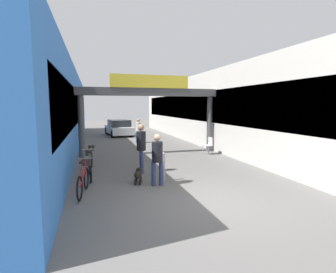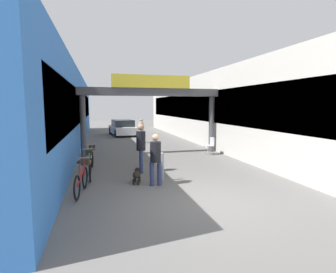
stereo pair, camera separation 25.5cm
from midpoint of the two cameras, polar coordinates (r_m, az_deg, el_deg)
name	(u,v)px [view 1 (the left image)]	position (r m, az deg, el deg)	size (l,w,h in m)	color
ground_plane	(209,202)	(7.08, 7.78, -14.00)	(80.00, 80.00, 0.00)	#605E5B
storefront_left	(52,110)	(17.21, -24.26, 5.24)	(3.00, 26.00, 4.47)	blue
storefront_right	(209,110)	(18.75, 8.44, 5.82)	(3.00, 26.00, 4.47)	beige
arcade_sign_gateway	(150,99)	(13.43, -4.57, 8.21)	(7.40, 0.47, 4.03)	#4C4C4F
pedestrian_with_dog	(157,156)	(8.18, -3.25, -4.36)	(0.39, 0.35, 1.63)	navy
pedestrian_companion	(141,145)	(9.75, -6.58, -1.83)	(0.38, 0.39, 1.83)	navy
pedestrian_carrying_crate	(139,129)	(17.71, -6.82, 1.59)	(0.40, 0.38, 1.64)	navy
dog_on_leash	(138,175)	(8.63, -7.37, -8.21)	(0.38, 0.66, 0.46)	black
bicycle_red_nearest	(84,178)	(7.98, -18.75, -8.63)	(0.46, 1.68, 0.98)	black
bicycle_green_second	(90,166)	(9.57, -17.41, -6.05)	(0.46, 1.69, 0.98)	black
bicycle_orange_third	(91,159)	(10.71, -17.09, -4.69)	(0.46, 1.69, 0.98)	black
bollard_post_metal	(164,167)	(8.71, -1.79, -6.57)	(0.10, 0.10, 0.98)	gray
cafe_chair_aluminium_nearer	(209,144)	(13.62, 8.33, -1.63)	(0.44, 0.44, 0.89)	gray
parked_car_white	(119,128)	(22.58, -10.96, 1.86)	(2.17, 4.16, 1.33)	silver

